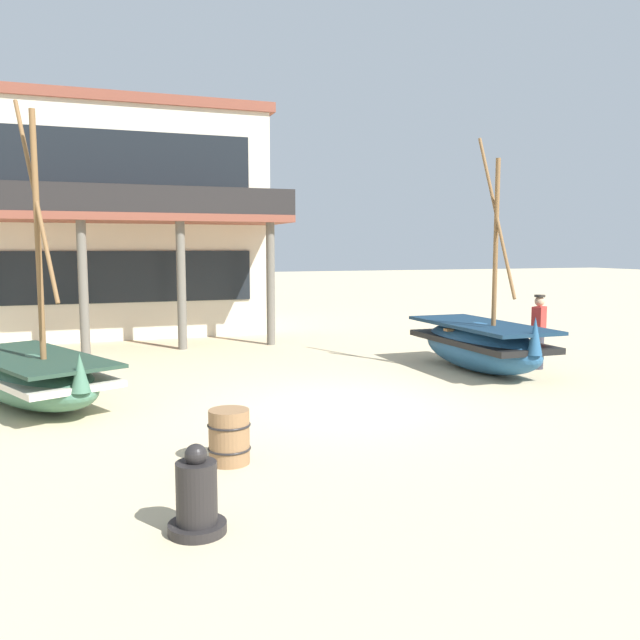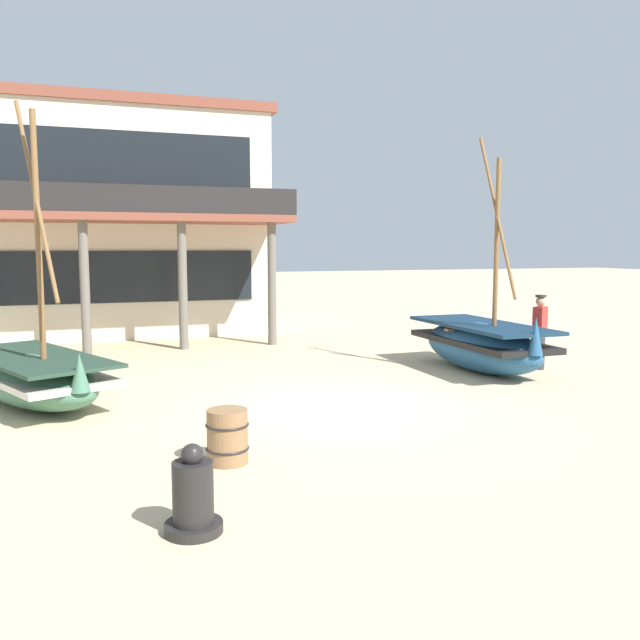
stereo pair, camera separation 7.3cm
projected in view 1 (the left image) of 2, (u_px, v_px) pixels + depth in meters
ground_plane at (339, 406)px, 11.43m from camera, size 120.00×120.00×0.00m
fishing_boat_near_left at (34, 377)px, 11.45m from camera, size 3.06×4.24×5.23m
fishing_boat_centre_large at (480, 344)px, 14.61m from camera, size 1.58×3.98×5.12m
fisherman_by_hull at (538, 332)px, 14.80m from camera, size 0.42×0.37×1.68m
capstan_winch at (197, 498)px, 6.31m from camera, size 0.57×0.57×0.88m
wooden_barrel at (229, 437)px, 8.35m from camera, size 0.56×0.56×0.70m
harbor_building_main at (121, 221)px, 21.44m from camera, size 9.01×8.06×7.16m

